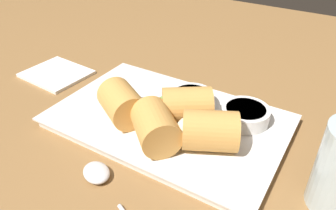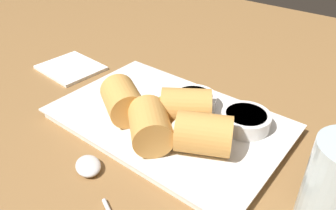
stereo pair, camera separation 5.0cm
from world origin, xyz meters
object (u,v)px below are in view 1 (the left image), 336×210
object	(u,v)px
dipping_bowl_near	(191,99)
spoon	(104,182)
napkin	(57,74)
dipping_bowl_far	(245,114)
serving_plate	(168,121)

from	to	relation	value
dipping_bowl_near	spoon	distance (cm)	19.39
napkin	dipping_bowl_near	bearing A→B (deg)	4.17
dipping_bowl_far	napkin	size ratio (longest dim) A/B	0.58
dipping_bowl_near	spoon	bearing A→B (deg)	-95.11
dipping_bowl_far	serving_plate	bearing A→B (deg)	-154.00
napkin	serving_plate	bearing A→B (deg)	-5.10
serving_plate	dipping_bowl_near	distance (cm)	5.15
napkin	spoon	bearing A→B (deg)	-32.54
dipping_bowl_near	spoon	world-z (taller)	dipping_bowl_near
dipping_bowl_near	dipping_bowl_far	world-z (taller)	same
dipping_bowl_far	napkin	xyz separation A→B (cm)	(-37.26, -2.59, -2.45)
serving_plate	dipping_bowl_near	world-z (taller)	dipping_bowl_near
serving_plate	dipping_bowl_near	size ratio (longest dim) A/B	4.88
serving_plate	dipping_bowl_near	xyz separation A→B (cm)	(1.55, 4.49, 1.99)
serving_plate	napkin	distance (cm)	27.11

